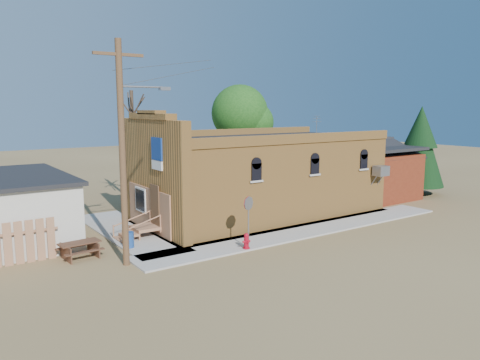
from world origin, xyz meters
TOP-DOWN VIEW (x-y plane):
  - ground at (0.00, 0.00)m, footprint 120.00×120.00m
  - sidewalk_south at (1.50, 0.90)m, footprint 19.00×2.20m
  - sidewalk_west at (-6.30, 6.00)m, footprint 2.60×10.00m
  - brick_bar at (1.64, 5.49)m, footprint 16.40×7.97m
  - red_shed at (11.50, 5.50)m, footprint 5.40×6.40m
  - utility_pole at (-8.14, 1.20)m, footprint 3.12×0.26m
  - tree_bare_near at (-3.00, 13.00)m, footprint 2.80×2.80m
  - tree_leafy at (6.00, 13.50)m, footprint 4.40×4.40m
  - evergreen_tree at (15.50, 4.00)m, footprint 3.60×3.60m
  - fire_hydrant at (-3.01, -0.00)m, footprint 0.42×0.42m
  - stop_sign at (-2.84, 0.08)m, footprint 0.62×0.27m
  - trash_barrel at (-7.30, 3.21)m, footprint 0.61×0.61m
  - picnic_table at (-9.50, 3.20)m, footprint 1.78×1.40m

SIDE VIEW (x-z plane):
  - ground at x=0.00m, z-range 0.00..0.00m
  - sidewalk_south at x=1.50m, z-range 0.00..0.08m
  - sidewalk_west at x=-6.30m, z-range 0.00..0.08m
  - fire_hydrant at x=-3.01m, z-range 0.08..0.80m
  - trash_barrel at x=-7.30m, z-range 0.08..0.79m
  - picnic_table at x=-9.50m, z-range 0.11..0.81m
  - stop_sign at x=-2.84m, z-range 0.72..3.10m
  - red_shed at x=11.50m, z-range 0.12..4.42m
  - brick_bar at x=1.64m, z-range -0.81..5.49m
  - evergreen_tree at x=15.50m, z-range 0.46..6.96m
  - utility_pole at x=-8.14m, z-range 0.27..9.27m
  - tree_leafy at x=6.00m, z-range 1.86..10.01m
  - tree_bare_near at x=-3.00m, z-range 2.14..9.79m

